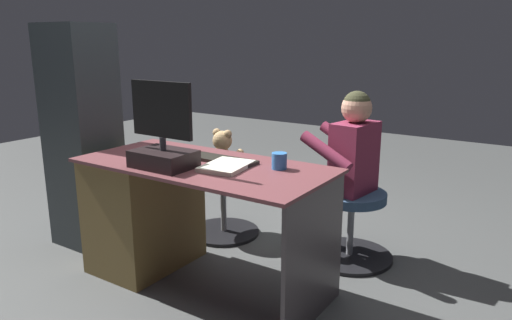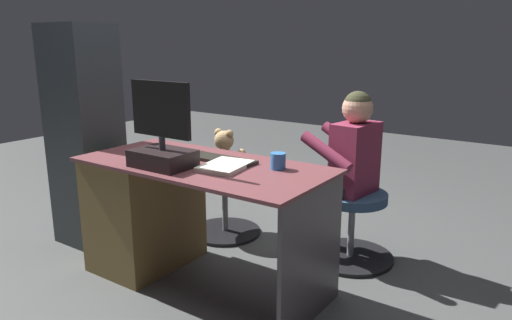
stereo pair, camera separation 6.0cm
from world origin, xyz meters
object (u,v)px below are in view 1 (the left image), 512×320
(desk, at_px, (155,209))
(keyboard, at_px, (223,160))
(monitor, at_px, (163,144))
(cup, at_px, (279,161))
(tv_remote, at_px, (157,154))
(person, at_px, (340,160))
(computer_mouse, at_px, (186,153))
(office_chair_teddy, at_px, (223,200))
(visitor_chair, at_px, (351,221))
(teddy_bear, at_px, (224,155))

(desk, distance_m, keyboard, 0.61)
(monitor, xyz_separation_m, cup, (-0.55, -0.32, -0.09))
(desk, bearing_deg, cup, -170.42)
(desk, bearing_deg, tv_remote, -171.72)
(tv_remote, distance_m, person, 1.18)
(computer_mouse, distance_m, office_chair_teddy, 0.79)
(monitor, relative_size, visitor_chair, 0.82)
(monitor, height_order, office_chair_teddy, monitor)
(person, bearing_deg, computer_mouse, 45.31)
(desk, height_order, person, person)
(desk, xyz_separation_m, teddy_bear, (-0.03, -0.69, 0.22))
(office_chair_teddy, relative_size, person, 0.47)
(visitor_chair, bearing_deg, monitor, 54.13)
(teddy_bear, relative_size, person, 0.30)
(monitor, distance_m, office_chair_teddy, 1.09)
(keyboard, height_order, tv_remote, keyboard)
(desk, relative_size, visitor_chair, 2.59)
(cup, distance_m, office_chair_teddy, 1.10)
(cup, bearing_deg, visitor_chair, -103.62)
(tv_remote, xyz_separation_m, visitor_chair, (-0.96, -0.81, -0.50))
(monitor, bearing_deg, keyboard, -125.28)
(keyboard, xyz_separation_m, teddy_bear, (0.45, -0.59, -0.15))
(teddy_bear, bearing_deg, person, -172.82)
(person, bearing_deg, monitor, 57.38)
(desk, relative_size, keyboard, 3.55)
(office_chair_teddy, bearing_deg, person, -172.01)
(monitor, bearing_deg, person, -122.62)
(desk, relative_size, monitor, 3.15)
(tv_remote, height_order, teddy_bear, teddy_bear)
(desk, height_order, computer_mouse, computer_mouse)
(tv_remote, bearing_deg, keyboard, -179.86)
(computer_mouse, xyz_separation_m, cup, (-0.63, -0.05, 0.03))
(monitor, relative_size, office_chair_teddy, 0.89)
(computer_mouse, relative_size, office_chair_teddy, 0.18)
(computer_mouse, bearing_deg, person, -134.69)
(monitor, xyz_separation_m, teddy_bear, (0.25, -0.87, -0.27))
(office_chair_teddy, bearing_deg, cup, 146.22)
(computer_mouse, distance_m, visitor_chair, 1.19)
(tv_remote, distance_m, visitor_chair, 1.35)
(office_chair_teddy, relative_size, teddy_bear, 1.57)
(desk, height_order, cup, cup)
(monitor, height_order, person, monitor)
(tv_remote, height_order, person, person)
(desk, distance_m, office_chair_teddy, 0.69)
(cup, bearing_deg, keyboard, 6.47)
(person, bearing_deg, cup, 83.73)
(monitor, xyz_separation_m, person, (-0.63, -0.98, -0.21))
(visitor_chair, distance_m, person, 0.42)
(visitor_chair, height_order, person, person)
(visitor_chair, bearing_deg, keyboard, 53.91)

